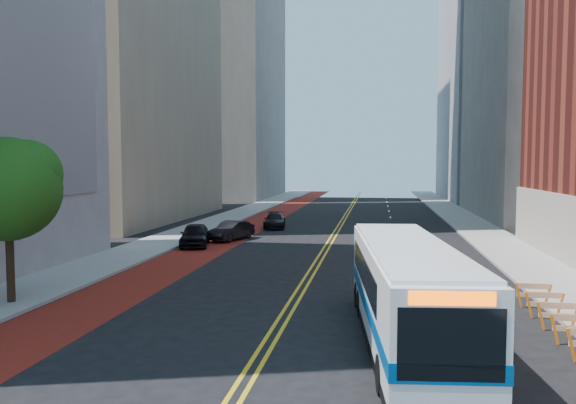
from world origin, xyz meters
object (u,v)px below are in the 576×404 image
Objects in this scene: transit_bus at (406,292)px; street_tree at (9,185)px; car_b at (231,231)px; car_c at (275,221)px; car_a at (195,235)px.

street_tree is at bearing 164.81° from transit_bus.
car_b is 8.50m from car_c.
car_a reaches higher than car_b.
car_c is at bearing 78.84° from street_tree.
car_b is at bearing -109.73° from car_c.
car_a is (2.09, 16.85, -4.12)m from street_tree.
car_b is at bearing 49.04° from car_a.
car_b reaches higher than car_c.
car_a is 3.73m from car_b.
street_tree reaches higher than car_a.
street_tree is at bearing -108.79° from car_c.
car_c is (3.52, 11.60, -0.13)m from car_a.
transit_bus reaches higher than car_a.
car_c is at bearing 60.03° from car_a.
car_c is (5.62, 28.45, -4.25)m from street_tree.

